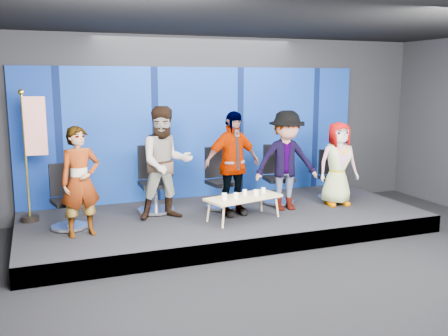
{
  "coord_description": "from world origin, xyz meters",
  "views": [
    {
      "loc": [
        -3.09,
        -5.56,
        2.67
      ],
      "look_at": [
        -0.05,
        2.4,
        1.14
      ],
      "focal_mm": 40.0,
      "sensor_mm": 36.0,
      "label": 1
    }
  ],
  "objects_px": {
    "chair_b": "(155,190)",
    "mug_d": "(256,193)",
    "chair_a": "(68,207)",
    "panelist_b": "(166,163)",
    "mug_a": "(224,196)",
    "panelist_e": "(338,164)",
    "coffee_table": "(243,198)",
    "chair_c": "(221,188)",
    "chair_e": "(331,183)",
    "mug_c": "(245,192)",
    "panelist_c": "(232,164)",
    "panelist_a": "(80,182)",
    "panelist_d": "(286,161)",
    "mug_b": "(236,196)",
    "flag_stand": "(32,153)",
    "mug_e": "(263,190)",
    "chair_d": "(278,184)"
  },
  "relations": [
    {
      "from": "chair_b",
      "to": "mug_d",
      "type": "bearing_deg",
      "value": -35.29
    },
    {
      "from": "chair_a",
      "to": "panelist_b",
      "type": "bearing_deg",
      "value": -11.89
    },
    {
      "from": "chair_a",
      "to": "mug_a",
      "type": "bearing_deg",
      "value": -26.12
    },
    {
      "from": "panelist_b",
      "to": "mug_d",
      "type": "bearing_deg",
      "value": -21.61
    },
    {
      "from": "panelist_e",
      "to": "coffee_table",
      "type": "xyz_separation_m",
      "value": [
        -2.06,
        -0.29,
        -0.42
      ]
    },
    {
      "from": "chair_c",
      "to": "panelist_e",
      "type": "xyz_separation_m",
      "value": [
        2.14,
        -0.56,
        0.42
      ]
    },
    {
      "from": "panelist_b",
      "to": "chair_e",
      "type": "relative_size",
      "value": 1.97
    },
    {
      "from": "mug_c",
      "to": "panelist_b",
      "type": "bearing_deg",
      "value": 161.76
    },
    {
      "from": "chair_c",
      "to": "panelist_c",
      "type": "xyz_separation_m",
      "value": [
        0.01,
        -0.51,
        0.54
      ]
    },
    {
      "from": "mug_a",
      "to": "mug_c",
      "type": "relative_size",
      "value": 1.19
    },
    {
      "from": "chair_a",
      "to": "panelist_e",
      "type": "distance_m",
      "value": 4.92
    },
    {
      "from": "mug_a",
      "to": "panelist_a",
      "type": "bearing_deg",
      "value": 176.09
    },
    {
      "from": "panelist_a",
      "to": "chair_b",
      "type": "xyz_separation_m",
      "value": [
        1.36,
        0.97,
        -0.45
      ]
    },
    {
      "from": "panelist_d",
      "to": "mug_b",
      "type": "xyz_separation_m",
      "value": [
        -1.16,
        -0.42,
        -0.46
      ]
    },
    {
      "from": "chair_a",
      "to": "mug_c",
      "type": "xyz_separation_m",
      "value": [
        2.91,
        -0.42,
        0.1
      ]
    },
    {
      "from": "chair_e",
      "to": "panelist_e",
      "type": "xyz_separation_m",
      "value": [
        -0.17,
        -0.47,
        0.47
      ]
    },
    {
      "from": "mug_a",
      "to": "mug_b",
      "type": "height_order",
      "value": "mug_a"
    },
    {
      "from": "panelist_e",
      "to": "flag_stand",
      "type": "bearing_deg",
      "value": 177.2
    },
    {
      "from": "panelist_d",
      "to": "flag_stand",
      "type": "height_order",
      "value": "flag_stand"
    },
    {
      "from": "mug_d",
      "to": "mug_e",
      "type": "xyz_separation_m",
      "value": [
        0.21,
        0.15,
        -0.01
      ]
    },
    {
      "from": "chair_b",
      "to": "panelist_b",
      "type": "bearing_deg",
      "value": -80.46
    },
    {
      "from": "chair_c",
      "to": "mug_a",
      "type": "relative_size",
      "value": 10.69
    },
    {
      "from": "chair_b",
      "to": "chair_e",
      "type": "relative_size",
      "value": 1.22
    },
    {
      "from": "chair_a",
      "to": "panelist_a",
      "type": "xyz_separation_m",
      "value": [
        0.18,
        -0.47,
        0.5
      ]
    },
    {
      "from": "mug_c",
      "to": "panelist_e",
      "type": "bearing_deg",
      "value": 5.2
    },
    {
      "from": "chair_d",
      "to": "panelist_d",
      "type": "relative_size",
      "value": 0.62
    },
    {
      "from": "chair_c",
      "to": "panelist_a",
      "type": "bearing_deg",
      "value": -171.7
    },
    {
      "from": "panelist_c",
      "to": "mug_e",
      "type": "xyz_separation_m",
      "value": [
        0.5,
        -0.23,
        -0.47
      ]
    },
    {
      "from": "chair_d",
      "to": "mug_e",
      "type": "relative_size",
      "value": 12.2
    },
    {
      "from": "mug_b",
      "to": "panelist_a",
      "type": "bearing_deg",
      "value": 176.51
    },
    {
      "from": "chair_b",
      "to": "panelist_d",
      "type": "relative_size",
      "value": 0.66
    },
    {
      "from": "panelist_a",
      "to": "panelist_c",
      "type": "bearing_deg",
      "value": -5.57
    },
    {
      "from": "chair_b",
      "to": "panelist_b",
      "type": "xyz_separation_m",
      "value": [
        0.09,
        -0.5,
        0.57
      ]
    },
    {
      "from": "panelist_d",
      "to": "flag_stand",
      "type": "relative_size",
      "value": 0.82
    },
    {
      "from": "panelist_b",
      "to": "panelist_c",
      "type": "relative_size",
      "value": 1.05
    },
    {
      "from": "panelist_b",
      "to": "chair_a",
      "type": "bearing_deg",
      "value": 179.77
    },
    {
      "from": "panelist_d",
      "to": "mug_b",
      "type": "bearing_deg",
      "value": -152.98
    },
    {
      "from": "chair_c",
      "to": "coffee_table",
      "type": "height_order",
      "value": "chair_c"
    },
    {
      "from": "mug_c",
      "to": "flag_stand",
      "type": "bearing_deg",
      "value": 162.82
    },
    {
      "from": "mug_b",
      "to": "mug_c",
      "type": "height_order",
      "value": "mug_b"
    },
    {
      "from": "panelist_b",
      "to": "flag_stand",
      "type": "xyz_separation_m",
      "value": [
        -2.1,
        0.62,
        0.21
      ]
    },
    {
      "from": "coffee_table",
      "to": "flag_stand",
      "type": "distance_m",
      "value": 3.59
    },
    {
      "from": "panelist_d",
      "to": "mug_d",
      "type": "height_order",
      "value": "panelist_d"
    },
    {
      "from": "panelist_b",
      "to": "chair_e",
      "type": "height_order",
      "value": "panelist_b"
    },
    {
      "from": "coffee_table",
      "to": "mug_a",
      "type": "distance_m",
      "value": 0.4
    },
    {
      "from": "panelist_a",
      "to": "panelist_b",
      "type": "height_order",
      "value": "panelist_b"
    },
    {
      "from": "chair_e",
      "to": "mug_b",
      "type": "height_order",
      "value": "chair_e"
    },
    {
      "from": "panelist_d",
      "to": "chair_a",
      "type": "bearing_deg",
      "value": -175.98
    },
    {
      "from": "coffee_table",
      "to": "flag_stand",
      "type": "relative_size",
      "value": 0.63
    },
    {
      "from": "panelist_c",
      "to": "panelist_d",
      "type": "distance_m",
      "value": 1.05
    }
  ]
}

